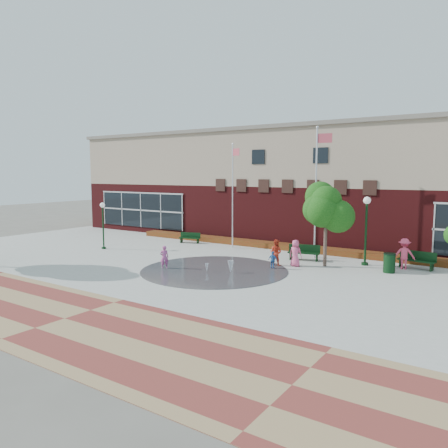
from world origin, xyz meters
The scene contains 22 objects.
ground centered at (0.00, 0.00, 0.00)m, with size 120.00×120.00×0.00m, color #666056.
plaza_concrete centered at (0.00, 4.00, 0.00)m, with size 46.00×18.00×0.01m, color #A8A8A0.
paver_band centered at (0.00, -7.00, 0.00)m, with size 46.00×6.00×0.01m, color maroon.
splash_pad centered at (0.00, 3.00, 0.00)m, with size 8.40×8.40×0.01m, color #383A3D.
library_building centered at (0.00, 17.48, 4.64)m, with size 44.40×10.40×9.20m.
flower_bed centered at (0.00, 11.60, 0.00)m, with size 26.00×1.20×0.40m, color #93070B.
flagpole_left centered at (-3.17, 9.92, 4.31)m, with size 0.85×0.41×7.74m.
flagpole_right centered at (3.35, 9.77, 4.78)m, with size 1.05×0.20×8.55m.
lamp_left centered at (-10.91, 4.38, 2.13)m, with size 0.36×0.36×3.43m.
lamp_right centered at (6.73, 9.28, 2.59)m, with size 0.44×0.44×4.16m.
bench_left centered at (-7.30, 10.00, 0.27)m, with size 1.74×0.94×0.84m.
bench_mid centered at (3.07, 8.59, 0.33)m, with size 2.08×1.00×1.01m.
bench_right centered at (9.53, 9.88, 0.34)m, with size 2.13×0.86×1.04m.
trash_can centered at (8.45, 8.00, 0.57)m, with size 0.68×0.68×1.12m.
tree_mid centered at (4.84, 7.60, 3.62)m, with size 2.94×2.94×4.97m.
water_jet_a centered at (1.13, 2.97, 0.00)m, with size 0.35×0.35×0.68m, color white.
water_jet_b centered at (-0.10, 2.42, 0.00)m, with size 0.21×0.21×0.48m, color white.
child_splash centered at (-2.74, 1.83, 0.69)m, with size 0.50×0.33×1.37m, color #C04D93.
adult_red centered at (2.25, 6.28, 0.79)m, with size 0.77×0.60×1.59m, color red.
adult_pink centered at (3.37, 6.63, 0.81)m, with size 0.79×0.51×1.62m, color #E85685.
child_blue centered at (2.58, 5.27, 0.52)m, with size 0.61×0.26×1.05m, color #316CB4.
person_bench centered at (8.94, 9.41, 0.91)m, with size 1.17×0.67×1.82m, color #ED4469.
Camera 1 is at (14.07, -17.05, 5.56)m, focal length 35.00 mm.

